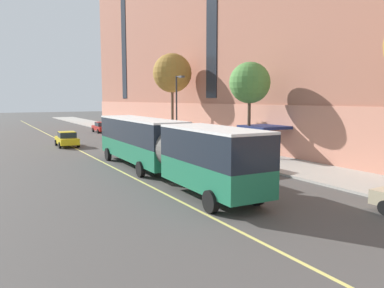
{
  "coord_description": "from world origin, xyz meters",
  "views": [
    {
      "loc": [
        -9.98,
        -20.55,
        4.88
      ],
      "look_at": [
        2.69,
        1.72,
        1.8
      ],
      "focal_mm": 35.0,
      "sensor_mm": 36.0,
      "label": 1
    }
  ],
  "objects": [
    {
      "name": "street_lamp",
      "position": [
        7.31,
        12.76,
        4.45
      ],
      "size": [
        0.36,
        1.48,
        7.04
      ],
      "color": "#2D2D30",
      "rests_on": "sidewalk"
    },
    {
      "name": "taxi_cab",
      "position": [
        -2.25,
        19.21,
        0.78
      ],
      "size": [
        2.1,
        4.29,
        1.56
      ],
      "color": "yellow",
      "rests_on": "ground"
    },
    {
      "name": "fire_hydrant",
      "position": [
        7.21,
        12.43,
        0.49
      ],
      "size": [
        0.42,
        0.24,
        0.72
      ],
      "color": "red",
      "rests_on": "sidewalk"
    },
    {
      "name": "parked_car_red_5",
      "position": [
        5.61,
        25.16,
        0.78
      ],
      "size": [
        2.02,
        4.82,
        1.56
      ],
      "color": "#B21E19",
      "rests_on": "ground"
    },
    {
      "name": "sidewalk",
      "position": [
        9.34,
        3.0,
        0.07
      ],
      "size": [
        5.26,
        160.0,
        0.15
      ],
      "primitive_type": "cube",
      "color": "#ADA89E",
      "rests_on": "ground"
    },
    {
      "name": "ground_plane",
      "position": [
        0.0,
        0.0,
        0.0
      ],
      "size": [
        260.0,
        260.0,
        0.0
      ],
      "primitive_type": "plane",
      "color": "#4C4947"
    },
    {
      "name": "parked_car_silver_2",
      "position": [
        5.47,
        9.07,
        0.78
      ],
      "size": [
        1.99,
        4.61,
        1.56
      ],
      "color": "#B7B7BC",
      "rests_on": "ground"
    },
    {
      "name": "parked_car_red_6",
      "position": [
        5.6,
        33.78,
        0.78
      ],
      "size": [
        2.06,
        4.59,
        1.56
      ],
      "color": "#B21E19",
      "rests_on": "ground"
    },
    {
      "name": "street_tree_far_uptown",
      "position": [
        9.16,
        17.6,
        7.77
      ],
      "size": [
        4.37,
        4.37,
        9.83
      ],
      "color": "brown",
      "rests_on": "sidewalk"
    },
    {
      "name": "city_bus",
      "position": [
        -0.13,
        0.69,
        2.05
      ],
      "size": [
        3.12,
        19.17,
        3.52
      ],
      "color": "#1E704C",
      "rests_on": "ground"
    },
    {
      "name": "lane_centerline",
      "position": [
        -1.83,
        3.0,
        0.0
      ],
      "size": [
        0.16,
        140.0,
        0.01
      ],
      "primitive_type": "cube",
      "color": "#E0D66B",
      "rests_on": "ground"
    },
    {
      "name": "parked_car_white_0",
      "position": [
        5.64,
        15.64,
        0.78
      ],
      "size": [
        2.07,
        4.52,
        1.56
      ],
      "color": "silver",
      "rests_on": "ground"
    },
    {
      "name": "parked_car_silver_4",
      "position": [
        5.56,
        0.02,
        0.78
      ],
      "size": [
        1.9,
        4.78,
        1.56
      ],
      "color": "#B7B7BC",
      "rests_on": "ground"
    },
    {
      "name": "street_tree_mid_block",
      "position": [
        9.16,
        3.68,
        6.17
      ],
      "size": [
        3.33,
        3.33,
        7.71
      ],
      "color": "brown",
      "rests_on": "sidewalk"
    }
  ]
}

